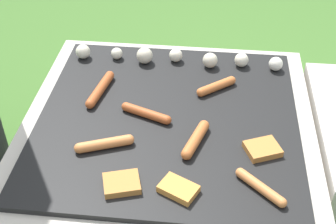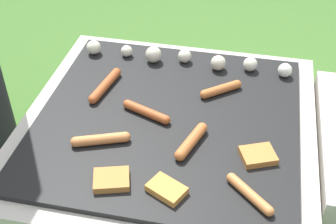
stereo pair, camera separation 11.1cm
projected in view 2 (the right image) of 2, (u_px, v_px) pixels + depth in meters
ground_plane at (168, 202)px, 1.69m from camera, size 14.00×14.00×0.00m
grill at (168, 163)px, 1.56m from camera, size 0.90×0.90×0.40m
sausage_front_center at (191, 141)px, 1.33m from camera, size 0.07×0.16×0.03m
sausage_back_right at (146, 112)px, 1.43m from camera, size 0.16×0.08×0.03m
sausage_mid_left at (250, 194)px, 1.18m from camera, size 0.13×0.12×0.03m
sausage_front_left at (221, 89)px, 1.52m from camera, size 0.13×0.11×0.03m
sausage_front_right at (105, 85)px, 1.54m from camera, size 0.06×0.19×0.03m
sausage_back_center at (101, 139)px, 1.34m from camera, size 0.16×0.08×0.03m
bread_slice_left at (111, 180)px, 1.22m from camera, size 0.11×0.10×0.02m
bread_slice_right at (258, 155)px, 1.29m from camera, size 0.11×0.11×0.02m
bread_slice_center at (167, 189)px, 1.20m from camera, size 0.11×0.10×0.02m
mushroom_row at (185, 58)px, 1.65m from camera, size 0.74×0.07×0.06m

